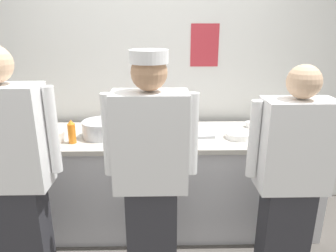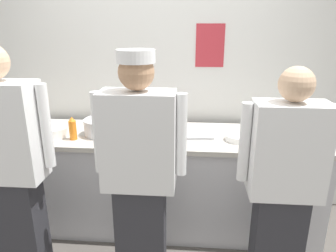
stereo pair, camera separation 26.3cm
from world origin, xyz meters
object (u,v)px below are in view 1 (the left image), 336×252
object	(u,v)px
mixing_bowl_steel	(102,129)
deli_cup	(277,123)
ramekin_orange_sauce	(265,128)
ramekin_green_sauce	(250,124)
squeeze_bottle_secondary	(146,117)
chef_far_right	(291,178)
squeeze_bottle_spare	(19,130)
chef_center	(151,173)
squeeze_bottle_primary	(72,132)
chef_near_left	(12,174)
plate_stack_front	(51,136)
plate_stack_rear	(238,135)
sheet_tray	(186,133)
ramekin_yellow_sauce	(152,136)

from	to	relation	value
mixing_bowl_steel	deli_cup	xyz separation A→B (m)	(1.57, 0.19, -0.02)
ramekin_orange_sauce	deli_cup	xyz separation A→B (m)	(0.12, 0.05, 0.03)
ramekin_green_sauce	squeeze_bottle_secondary	bearing A→B (deg)	177.10
chef_far_right	ramekin_orange_sauce	distance (m)	0.83
mixing_bowl_steel	squeeze_bottle_spare	size ratio (longest dim) A/B	1.57
chef_center	squeeze_bottle_primary	bearing A→B (deg)	139.61
mixing_bowl_steel	squeeze_bottle_secondary	distance (m)	0.46
chef_center	mixing_bowl_steel	xyz separation A→B (m)	(-0.44, 0.70, 0.07)
mixing_bowl_steel	ramekin_orange_sauce	distance (m)	1.46
chef_near_left	squeeze_bottle_spare	distance (m)	0.65
chef_near_left	squeeze_bottle_spare	size ratio (longest dim) A/B	8.23
plate_stack_front	squeeze_bottle_spare	bearing A→B (deg)	-177.76
chef_far_right	squeeze_bottle_spare	bearing A→B (deg)	164.08
chef_far_right	plate_stack_front	world-z (taller)	chef_far_right
chef_far_right	ramekin_green_sauce	size ratio (longest dim) A/B	17.47
plate_stack_front	squeeze_bottle_primary	size ratio (longest dim) A/B	1.20
chef_far_right	plate_stack_front	bearing A→B (deg)	161.74
plate_stack_rear	mixing_bowl_steel	size ratio (longest dim) A/B	0.65
chef_center	squeeze_bottle_primary	size ratio (longest dim) A/B	8.55
ramekin_orange_sauce	chef_far_right	bearing A→B (deg)	-96.10
chef_near_left	chef_far_right	distance (m)	1.81
plate_stack_front	squeeze_bottle_primary	xyz separation A→B (m)	(0.19, -0.05, 0.05)
sheet_tray	deli_cup	xyz separation A→B (m)	(0.85, 0.14, 0.03)
plate_stack_rear	squeeze_bottle_primary	world-z (taller)	squeeze_bottle_primary
deli_cup	chef_far_right	bearing A→B (deg)	-103.53
sheet_tray	ramekin_green_sauce	distance (m)	0.64
ramekin_green_sauce	ramekin_yellow_sauce	world-z (taller)	ramekin_green_sauce
squeeze_bottle_secondary	ramekin_yellow_sauce	distance (m)	0.34
chef_far_right	ramekin_green_sauce	bearing A→B (deg)	91.63
squeeze_bottle_primary	ramekin_orange_sauce	xyz separation A→B (m)	(1.66, 0.29, -0.07)
plate_stack_front	ramekin_orange_sauce	size ratio (longest dim) A/B	2.55
chef_far_right	plate_stack_rear	size ratio (longest dim) A/B	7.46
deli_cup	ramekin_green_sauce	bearing A→B (deg)	170.74
squeeze_bottle_primary	mixing_bowl_steel	bearing A→B (deg)	34.82
chef_center	deli_cup	xyz separation A→B (m)	(1.14, 0.89, 0.05)
chef_near_left	plate_stack_front	bearing A→B (deg)	86.36
plate_stack_rear	ramekin_yellow_sauce	xyz separation A→B (m)	(-0.73, 0.01, -0.00)
plate_stack_rear	ramekin_green_sauce	size ratio (longest dim) A/B	2.34
sheet_tray	squeeze_bottle_spare	size ratio (longest dim) A/B	2.17
ramekin_yellow_sauce	chef_far_right	bearing A→B (deg)	-33.83
squeeze_bottle_spare	chef_near_left	bearing A→B (deg)	-71.45
squeeze_bottle_primary	chef_near_left	bearing A→B (deg)	-112.08
plate_stack_rear	squeeze_bottle_primary	size ratio (longest dim) A/B	1.09
plate_stack_rear	chef_center	bearing A→B (deg)	-138.30
chef_near_left	ramekin_orange_sauce	bearing A→B (deg)	24.28
squeeze_bottle_primary	chef_center	bearing A→B (deg)	-40.39
chef_far_right	squeeze_bottle_primary	size ratio (longest dim) A/B	8.11
chef_near_left	mixing_bowl_steel	size ratio (longest dim) A/B	5.26
chef_center	squeeze_bottle_secondary	world-z (taller)	chef_center
ramekin_orange_sauce	chef_center	bearing A→B (deg)	-140.34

